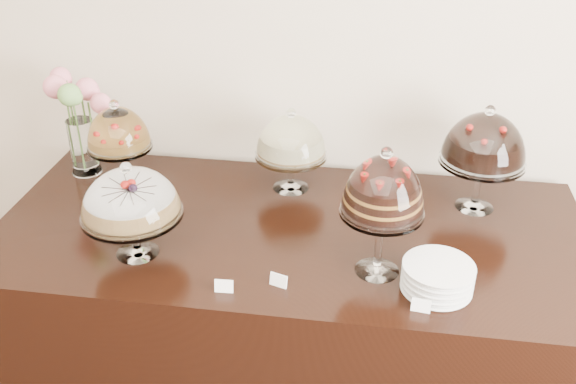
# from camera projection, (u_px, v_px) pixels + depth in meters

# --- Properties ---
(wall_back) EXTENTS (5.00, 0.04, 3.00)m
(wall_back) POSITION_uv_depth(u_px,v_px,m) (284.00, 26.00, 2.57)
(wall_back) COLOR beige
(wall_back) RESTS_ON ground
(display_counter) EXTENTS (2.20, 1.00, 0.90)m
(display_counter) POSITION_uv_depth(u_px,v_px,m) (290.00, 320.00, 2.61)
(display_counter) COLOR black
(display_counter) RESTS_ON ground
(cake_stand_sugar_sponge) EXTENTS (0.35, 0.35, 0.36)m
(cake_stand_sugar_sponge) POSITION_uv_depth(u_px,v_px,m) (130.00, 198.00, 2.14)
(cake_stand_sugar_sponge) COLOR white
(cake_stand_sugar_sponge) RESTS_ON display_counter
(cake_stand_choco_layer) EXTENTS (0.27, 0.27, 0.46)m
(cake_stand_choco_layer) POSITION_uv_depth(u_px,v_px,m) (383.00, 191.00, 2.01)
(cake_stand_choco_layer) COLOR white
(cake_stand_choco_layer) RESTS_ON display_counter
(cake_stand_cheesecake) EXTENTS (0.29, 0.29, 0.35)m
(cake_stand_cheesecake) POSITION_uv_depth(u_px,v_px,m) (291.00, 140.00, 2.54)
(cake_stand_cheesecake) COLOR white
(cake_stand_cheesecake) RESTS_ON display_counter
(cake_stand_dark_choco) EXTENTS (0.32, 0.32, 0.43)m
(cake_stand_dark_choco) POSITION_uv_depth(u_px,v_px,m) (485.00, 143.00, 2.38)
(cake_stand_dark_choco) COLOR white
(cake_stand_dark_choco) RESTS_ON display_counter
(cake_stand_fruit_tart) EXTENTS (0.26, 0.26, 0.37)m
(cake_stand_fruit_tart) POSITION_uv_depth(u_px,v_px,m) (118.00, 132.00, 2.56)
(cake_stand_fruit_tart) COLOR white
(cake_stand_fruit_tart) RESTS_ON display_counter
(flower_vase) EXTENTS (0.28, 0.26, 0.44)m
(flower_vase) POSITION_uv_depth(u_px,v_px,m) (78.00, 115.00, 2.64)
(flower_vase) COLOR white
(flower_vase) RESTS_ON display_counter
(plate_stack) EXTENTS (0.22, 0.22, 0.09)m
(plate_stack) POSITION_uv_depth(u_px,v_px,m) (437.00, 278.00, 2.05)
(plate_stack) COLOR white
(plate_stack) RESTS_ON display_counter
(price_card_left) EXTENTS (0.06, 0.02, 0.04)m
(price_card_left) POSITION_uv_depth(u_px,v_px,m) (224.00, 286.00, 2.05)
(price_card_left) COLOR white
(price_card_left) RESTS_ON display_counter
(price_card_right) EXTENTS (0.06, 0.02, 0.04)m
(price_card_right) POSITION_uv_depth(u_px,v_px,m) (421.00, 306.00, 1.97)
(price_card_right) COLOR white
(price_card_right) RESTS_ON display_counter
(price_card_extra) EXTENTS (0.06, 0.03, 0.04)m
(price_card_extra) POSITION_uv_depth(u_px,v_px,m) (278.00, 280.00, 2.08)
(price_card_extra) COLOR white
(price_card_extra) RESTS_ON display_counter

